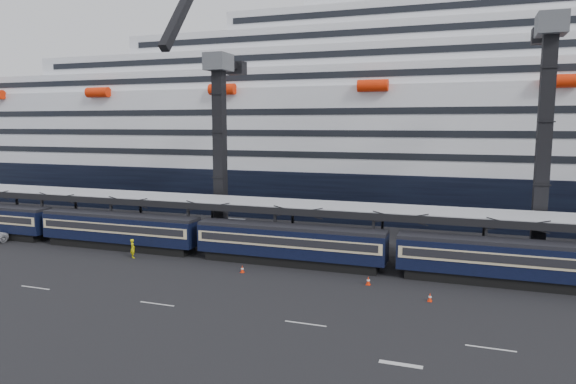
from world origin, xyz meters
name	(u,v)px	position (x,y,z in m)	size (l,w,h in m)	color
ground	(347,308)	(0.00, 0.00, 0.00)	(260.00, 260.00, 0.00)	black
lane_markings	(459,352)	(8.15, -5.23, 0.01)	(111.00, 4.27, 0.02)	beige
train	(323,245)	(-4.65, 10.00, 2.20)	(133.05, 3.00, 4.05)	black
canopy	(379,210)	(0.00, 14.00, 5.25)	(130.00, 6.25, 5.53)	#A1A3AA
cruise_ship	(406,133)	(-1.08, 45.99, 12.34)	(214.09, 28.84, 34.00)	black
crane_dark_near	(218,140)	(-20.00, 18.59, 11.93)	(4.50, 17.75, 35.08)	#515459
crane_dark_mid	(545,128)	(15.00, 17.59, 13.36)	(4.50, 18.24, 39.64)	#515459
worker	(133,248)	(-24.18, 7.02, 1.00)	(0.73, 0.48, 2.00)	#D9D00B
traffic_cone_c	(242,269)	(-11.28, 5.90, 0.35)	(0.35, 0.35, 0.71)	red
traffic_cone_d	(430,297)	(5.84, 3.54, 0.35)	(0.35, 0.35, 0.71)	red
traffic_cone_e	(368,280)	(0.52, 6.11, 0.38)	(0.39, 0.39, 0.77)	red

